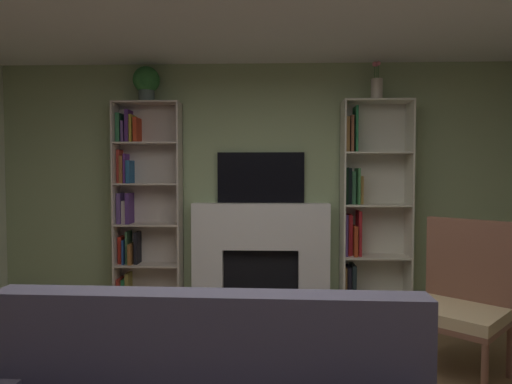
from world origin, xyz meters
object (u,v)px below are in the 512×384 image
Objects in this scene: bookshelf_right at (366,209)px; potted_plant at (146,82)px; vase_with_flowers at (377,88)px; fireplace at (261,252)px; tv at (261,178)px; bookshelf_left at (142,203)px; armchair at (460,298)px.

potted_plant is at bearing -179.11° from bookshelf_right.
vase_with_flowers is at bearing -0.00° from potted_plant.
potted_plant is (-1.23, -0.05, 1.84)m from fireplace.
fireplace is 0.82m from tv.
vase_with_flowers is (0.09, -0.04, 1.29)m from bookshelf_right.
bookshelf_left is 5.37× the size of vase_with_flowers.
tv is 0.43× the size of bookshelf_right.
bookshelf_left is 2.83m from vase_with_flowers.
bookshelf_right is at bearing 101.97° from armchair.
vase_with_flowers is (1.23, -0.05, 1.77)m from fireplace.
bookshelf_left is (-1.31, -0.06, -0.28)m from tv.
armchair is at bearing -49.16° from tv.
bookshelf_left is at bearing 149.43° from armchair.
vase_with_flowers is at bearing -21.46° from bookshelf_right.
potted_plant is at bearing 149.55° from armchair.
vase_with_flowers is at bearing -5.58° from tv.
bookshelf_left is 1.00× the size of bookshelf_right.
armchair is at bearing -30.57° from bookshelf_left.
armchair is at bearing -30.45° from potted_plant.
armchair is (2.71, -1.59, -1.88)m from potted_plant.
bookshelf_right is (2.45, -0.02, -0.06)m from bookshelf_left.
fireplace is 1.68× the size of tv.
armchair is at bearing -78.03° from bookshelf_right.
potted_plant is (-1.23, -0.12, 1.03)m from tv.
vase_with_flowers reaches higher than tv.
tv reaches higher than fireplace.
fireplace is 1.44× the size of armchair.
tv is 1.19m from bookshelf_right.
potted_plant is 2.46m from vase_with_flowers.
vase_with_flowers is 2.42m from armchair.
fireplace is 2.16m from vase_with_flowers.
tv is 1.61m from potted_plant.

